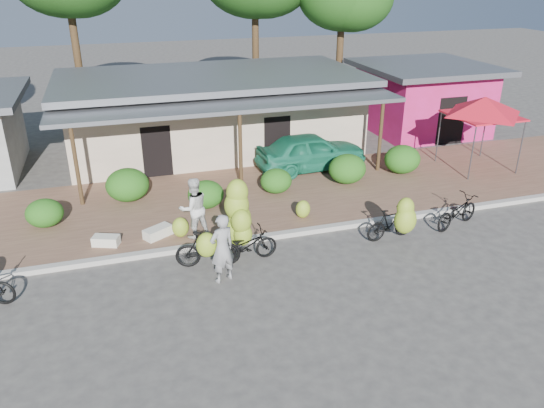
{
  "coord_description": "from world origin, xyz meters",
  "views": [
    {
      "loc": [
        -4.31,
        -11.6,
        7.53
      ],
      "look_at": [
        -0.12,
        1.88,
        1.2
      ],
      "focal_mm": 35.0,
      "sensor_mm": 36.0,
      "label": 1
    }
  ],
  "objects_px": {
    "bike_far_right": "(457,212)",
    "bystander": "(194,208)",
    "teal_van": "(311,151)",
    "vendor": "(222,248)",
    "bike_left": "(208,248)",
    "red_canopy": "(484,106)",
    "sack_near": "(158,232)",
    "bike_center": "(242,229)",
    "bike_right": "(396,221)",
    "sack_far": "(106,241)"
  },
  "relations": [
    {
      "from": "bike_left",
      "to": "bike_right",
      "type": "height_order",
      "value": "bike_right"
    },
    {
      "from": "bike_center",
      "to": "bike_left",
      "type": "bearing_deg",
      "value": 98.53
    },
    {
      "from": "vendor",
      "to": "bystander",
      "type": "distance_m",
      "value": 2.48
    },
    {
      "from": "bike_left",
      "to": "teal_van",
      "type": "xyz_separation_m",
      "value": [
        5.34,
        6.13,
        0.26
      ]
    },
    {
      "from": "sack_near",
      "to": "vendor",
      "type": "height_order",
      "value": "vendor"
    },
    {
      "from": "red_canopy",
      "to": "vendor",
      "type": "xyz_separation_m",
      "value": [
        -11.52,
        -5.12,
        -1.66
      ]
    },
    {
      "from": "bike_left",
      "to": "vendor",
      "type": "bearing_deg",
      "value": -149.56
    },
    {
      "from": "red_canopy",
      "to": "bike_far_right",
      "type": "distance_m",
      "value": 6.03
    },
    {
      "from": "bike_right",
      "to": "vendor",
      "type": "xyz_separation_m",
      "value": [
        -5.34,
        -0.57,
        0.26
      ]
    },
    {
      "from": "bike_right",
      "to": "vendor",
      "type": "distance_m",
      "value": 5.38
    },
    {
      "from": "bike_far_right",
      "to": "sack_near",
      "type": "bearing_deg",
      "value": 57.99
    },
    {
      "from": "teal_van",
      "to": "bystander",
      "type": "bearing_deg",
      "value": 126.28
    },
    {
      "from": "red_canopy",
      "to": "sack_far",
      "type": "xyz_separation_m",
      "value": [
        -14.4,
        -2.42,
        -2.35
      ]
    },
    {
      "from": "bike_far_right",
      "to": "vendor",
      "type": "relative_size",
      "value": 1.07
    },
    {
      "from": "sack_near",
      "to": "vendor",
      "type": "relative_size",
      "value": 0.45
    },
    {
      "from": "vendor",
      "to": "teal_van",
      "type": "distance_m",
      "value": 8.55
    },
    {
      "from": "red_canopy",
      "to": "bike_center",
      "type": "relative_size",
      "value": 1.54
    },
    {
      "from": "bike_far_right",
      "to": "bystander",
      "type": "relative_size",
      "value": 1.09
    },
    {
      "from": "sack_far",
      "to": "bystander",
      "type": "distance_m",
      "value": 2.7
    },
    {
      "from": "vendor",
      "to": "bike_center",
      "type": "bearing_deg",
      "value": -146.56
    },
    {
      "from": "bike_center",
      "to": "bystander",
      "type": "bearing_deg",
      "value": 29.5
    },
    {
      "from": "bike_right",
      "to": "bystander",
      "type": "height_order",
      "value": "bystander"
    },
    {
      "from": "bike_left",
      "to": "bike_center",
      "type": "height_order",
      "value": "bike_center"
    },
    {
      "from": "bike_center",
      "to": "bystander",
      "type": "distance_m",
      "value": 1.8
    },
    {
      "from": "red_canopy",
      "to": "bike_right",
      "type": "bearing_deg",
      "value": -143.63
    },
    {
      "from": "bike_center",
      "to": "teal_van",
      "type": "height_order",
      "value": "bike_center"
    },
    {
      "from": "bike_center",
      "to": "bike_far_right",
      "type": "distance_m",
      "value": 6.96
    },
    {
      "from": "sack_far",
      "to": "bystander",
      "type": "xyz_separation_m",
      "value": [
        2.57,
        -0.23,
        0.79
      ]
    },
    {
      "from": "red_canopy",
      "to": "teal_van",
      "type": "distance_m",
      "value": 6.88
    },
    {
      "from": "sack_far",
      "to": "bystander",
      "type": "height_order",
      "value": "bystander"
    },
    {
      "from": "bystander",
      "to": "teal_van",
      "type": "height_order",
      "value": "bystander"
    },
    {
      "from": "sack_far",
      "to": "bike_left",
      "type": "bearing_deg",
      "value": -36.69
    },
    {
      "from": "vendor",
      "to": "bike_left",
      "type": "bearing_deg",
      "value": -90.67
    },
    {
      "from": "bike_far_right",
      "to": "sack_far",
      "type": "height_order",
      "value": "bike_far_right"
    },
    {
      "from": "bike_far_right",
      "to": "vendor",
      "type": "xyz_separation_m",
      "value": [
        -7.72,
        -0.93,
        0.45
      ]
    },
    {
      "from": "red_canopy",
      "to": "bystander",
      "type": "relative_size",
      "value": 1.88
    },
    {
      "from": "bike_right",
      "to": "vendor",
      "type": "height_order",
      "value": "vendor"
    },
    {
      "from": "bike_center",
      "to": "sack_far",
      "type": "xyz_separation_m",
      "value": [
        -3.66,
        1.66,
        -0.64
      ]
    },
    {
      "from": "sack_far",
      "to": "vendor",
      "type": "height_order",
      "value": "vendor"
    },
    {
      "from": "bike_right",
      "to": "sack_far",
      "type": "distance_m",
      "value": 8.51
    },
    {
      "from": "sack_far",
      "to": "bike_far_right",
      "type": "bearing_deg",
      "value": -9.44
    },
    {
      "from": "sack_near",
      "to": "teal_van",
      "type": "distance_m",
      "value": 7.68
    },
    {
      "from": "red_canopy",
      "to": "bystander",
      "type": "height_order",
      "value": "red_canopy"
    },
    {
      "from": "bike_right",
      "to": "teal_van",
      "type": "distance_m",
      "value": 6.3
    },
    {
      "from": "bike_left",
      "to": "bike_far_right",
      "type": "relative_size",
      "value": 0.9
    },
    {
      "from": "sack_near",
      "to": "vendor",
      "type": "bearing_deg",
      "value": -63.45
    },
    {
      "from": "red_canopy",
      "to": "vendor",
      "type": "height_order",
      "value": "red_canopy"
    },
    {
      "from": "vendor",
      "to": "bike_far_right",
      "type": "bearing_deg",
      "value": 167.2
    },
    {
      "from": "bike_far_right",
      "to": "teal_van",
      "type": "bearing_deg",
      "value": 3.3
    },
    {
      "from": "sack_far",
      "to": "vendor",
      "type": "relative_size",
      "value": 0.39
    }
  ]
}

